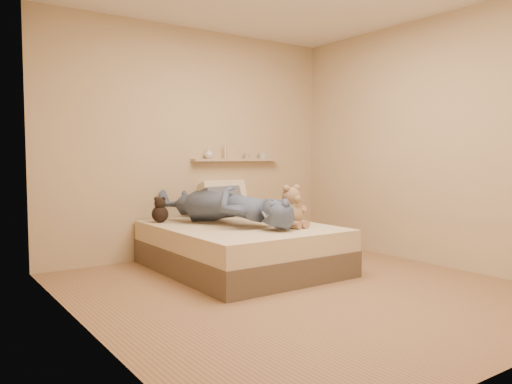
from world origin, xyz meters
TOP-DOWN VIEW (x-y plane):
  - room at (0.00, 0.00)m, footprint 3.80×3.80m
  - bed at (0.00, 0.93)m, footprint 1.50×1.90m
  - game_console at (0.02, 0.42)m, footprint 0.19×0.10m
  - teddy_bear at (0.32, 0.51)m, footprint 0.35×0.33m
  - dark_plush at (-0.58, 1.58)m, footprint 0.18×0.18m
  - pillow_cream at (0.32, 1.76)m, footprint 0.55×0.29m
  - pillow_grey at (0.22, 1.62)m, footprint 0.54×0.34m
  - person at (-0.11, 1.06)m, footprint 0.98×1.78m
  - wall_shelf at (0.55, 1.84)m, footprint 1.20×0.12m
  - shelf_bottles at (0.44, 1.84)m, footprint 0.89×0.12m

SIDE VIEW (x-z plane):
  - bed at x=0.00m, z-range 0.00..0.45m
  - dark_plush at x=-0.58m, z-range 0.43..0.70m
  - game_console at x=0.02m, z-range 0.58..0.64m
  - pillow_grey at x=0.22m, z-range 0.44..0.80m
  - teddy_bear at x=0.32m, z-range 0.41..0.83m
  - pillow_cream at x=0.32m, z-range 0.43..0.87m
  - person at x=-0.11m, z-range 0.45..0.85m
  - wall_shelf at x=0.55m, z-range 1.09..1.11m
  - shelf_bottles at x=0.44m, z-range 1.09..1.25m
  - room at x=0.00m, z-range -0.60..3.20m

